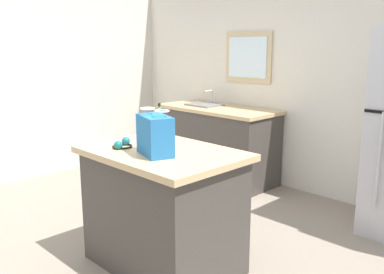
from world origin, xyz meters
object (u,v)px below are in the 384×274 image
(small_box, at_px, (158,135))
(ear_defenders, at_px, (122,144))
(bottle, at_px, (159,121))
(shopping_bag, at_px, (155,135))
(kitchen_island, at_px, (163,209))

(small_box, xyz_separation_m, ear_defenders, (-0.04, -0.31, -0.03))
(bottle, bearing_deg, small_box, -43.00)
(bottle, bearing_deg, shopping_bag, -43.13)
(small_box, relative_size, ear_defenders, 0.61)
(shopping_bag, bearing_deg, bottle, 136.87)
(shopping_bag, distance_m, small_box, 0.42)
(small_box, distance_m, bottle, 0.24)
(kitchen_island, distance_m, bottle, 0.76)
(shopping_bag, xyz_separation_m, bottle, (-0.46, 0.43, -0.02))
(small_box, bearing_deg, ear_defenders, -97.91)
(bottle, relative_size, ear_defenders, 1.32)
(shopping_bag, bearing_deg, ear_defenders, -174.46)
(small_box, relative_size, bottle, 0.46)
(kitchen_island, height_order, ear_defenders, ear_defenders)
(kitchen_island, distance_m, ear_defenders, 0.56)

